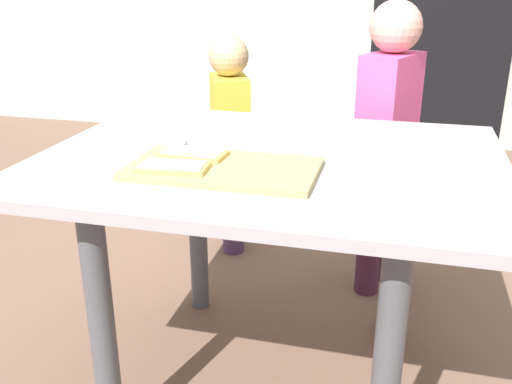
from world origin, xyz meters
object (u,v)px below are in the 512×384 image
(dining_table, at_px, (270,194))
(cutting_board, at_px, (223,169))
(pizza_slice_near_left, at_px, (173,167))
(pizza_slice_far_left, at_px, (193,154))
(child_right, at_px, (387,131))
(plate_white_left, at_px, (149,143))
(child_left, at_px, (230,133))

(dining_table, height_order, cutting_board, cutting_board)
(cutting_board, distance_m, pizza_slice_near_left, 0.12)
(pizza_slice_far_left, height_order, child_right, child_right)
(plate_white_left, relative_size, child_left, 0.22)
(dining_table, distance_m, pizza_slice_far_left, 0.24)
(pizza_slice_far_left, distance_m, plate_white_left, 0.20)
(pizza_slice_far_left, height_order, plate_white_left, pizza_slice_far_left)
(child_left, xyz_separation_m, child_right, (0.64, -0.19, 0.10))
(pizza_slice_near_left, height_order, child_right, child_right)
(cutting_board, distance_m, plate_white_left, 0.31)
(plate_white_left, distance_m, child_left, 0.86)
(child_right, bearing_deg, child_left, 163.41)
(dining_table, relative_size, child_left, 1.29)
(cutting_board, height_order, pizza_slice_near_left, pizza_slice_near_left)
(dining_table, bearing_deg, cutting_board, -116.06)
(cutting_board, relative_size, pizza_slice_far_left, 2.68)
(cutting_board, xyz_separation_m, pizza_slice_near_left, (-0.10, -0.06, 0.01))
(pizza_slice_near_left, bearing_deg, plate_white_left, 126.45)
(child_left, bearing_deg, plate_white_left, -88.11)
(pizza_slice_near_left, bearing_deg, dining_table, 49.98)
(cutting_board, bearing_deg, pizza_slice_near_left, -151.14)
(pizza_slice_far_left, height_order, pizza_slice_near_left, same)
(cutting_board, relative_size, pizza_slice_near_left, 2.64)
(cutting_board, bearing_deg, pizza_slice_far_left, 152.27)
(dining_table, xyz_separation_m, plate_white_left, (-0.34, 0.00, 0.11))
(child_left, bearing_deg, pizza_slice_far_left, -78.24)
(pizza_slice_near_left, distance_m, plate_white_left, 0.27)
(child_left, bearing_deg, child_right, -16.59)
(dining_table, height_order, pizza_slice_near_left, pizza_slice_near_left)
(dining_table, xyz_separation_m, cutting_board, (-0.08, -0.16, 0.12))
(pizza_slice_near_left, height_order, child_left, child_left)
(cutting_board, bearing_deg, child_left, 106.21)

